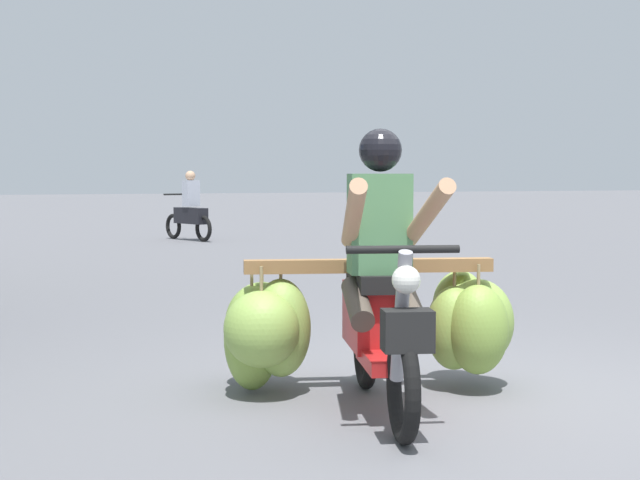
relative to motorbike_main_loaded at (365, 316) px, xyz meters
The scene contains 3 objects.
ground_plane 0.82m from the motorbike_main_loaded, 31.14° to the right, with size 120.00×120.00×0.00m, color slate.
motorbike_main_loaded is the anchor object (origin of this frame).
motorbike_distant_ahead_left 13.58m from the motorbike_main_loaded, 82.16° to the left, with size 0.75×1.54×1.40m.
Camera 1 is at (-2.71, -4.76, 1.33)m, focal length 52.62 mm.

